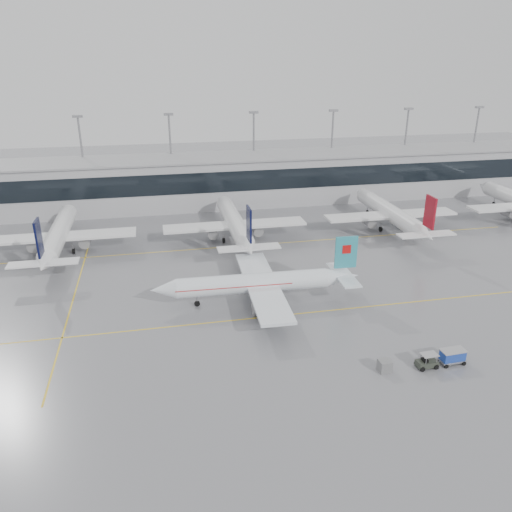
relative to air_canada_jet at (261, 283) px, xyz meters
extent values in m
plane|color=slate|center=(0.62, -5.21, -3.15)|extent=(320.00, 320.00, 0.00)
cube|color=yellow|center=(0.62, -5.21, -3.15)|extent=(120.00, 0.25, 0.01)
cube|color=yellow|center=(0.62, 24.79, -3.15)|extent=(120.00, 0.25, 0.01)
cube|color=yellow|center=(-29.38, 9.79, -3.15)|extent=(0.25, 60.00, 0.01)
cube|color=#A1A1A5|center=(0.62, 56.79, 2.85)|extent=(180.00, 15.00, 12.00)
cube|color=black|center=(0.62, 49.24, 4.35)|extent=(180.00, 0.20, 5.00)
cube|color=gray|center=(0.62, 56.79, 9.05)|extent=(182.00, 16.00, 0.40)
cylinder|color=gray|center=(-32.38, 62.79, 7.85)|extent=(0.50, 0.50, 22.00)
cube|color=gray|center=(-32.38, 62.79, 19.15)|extent=(2.40, 1.00, 0.60)
cylinder|color=gray|center=(-10.38, 62.79, 7.85)|extent=(0.50, 0.50, 22.00)
cube|color=gray|center=(-10.38, 62.79, 19.15)|extent=(2.40, 1.00, 0.60)
cylinder|color=gray|center=(11.62, 62.79, 7.85)|extent=(0.50, 0.50, 22.00)
cube|color=gray|center=(11.62, 62.79, 19.15)|extent=(2.40, 1.00, 0.60)
cylinder|color=gray|center=(33.62, 62.79, 7.85)|extent=(0.50, 0.50, 22.00)
cube|color=gray|center=(33.62, 62.79, 19.15)|extent=(2.40, 1.00, 0.60)
cylinder|color=gray|center=(55.62, 62.79, 7.85)|extent=(0.50, 0.50, 22.00)
cube|color=gray|center=(55.62, 62.79, 19.15)|extent=(2.40, 1.00, 0.60)
cylinder|color=gray|center=(77.62, 62.79, 7.85)|extent=(0.50, 0.50, 22.00)
cube|color=gray|center=(77.62, 62.79, 19.15)|extent=(2.40, 1.00, 0.60)
cylinder|color=white|center=(-1.32, 0.04, 0.12)|extent=(23.66, 3.88, 3.09)
cone|color=white|center=(-15.10, 0.51, 0.12)|extent=(4.10, 3.22, 3.09)
cone|color=white|center=(13.26, -0.45, 0.12)|extent=(5.70, 3.28, 3.09)
cube|color=white|center=(0.18, -0.01, -0.28)|extent=(5.86, 25.68, 0.45)
cube|color=white|center=(13.46, -0.45, 0.42)|extent=(3.13, 9.91, 0.25)
cube|color=teal|center=(13.66, -0.46, 4.30)|extent=(3.61, 0.47, 5.27)
cylinder|color=gray|center=(-0.48, -4.79, -1.78)|extent=(3.67, 2.22, 2.10)
cylinder|color=gray|center=(-0.16, 4.81, -1.78)|extent=(3.67, 2.22, 2.10)
cylinder|color=gray|center=(-10.10, 0.34, -2.06)|extent=(0.20, 0.20, 1.28)
cylinder|color=black|center=(-10.10, 0.34, -2.70)|extent=(0.91, 0.33, 0.90)
cylinder|color=gray|center=(1.09, -2.64, -1.96)|extent=(0.24, 0.24, 1.28)
cylinder|color=black|center=(1.09, -2.64, -2.60)|extent=(1.11, 0.49, 1.10)
cylinder|color=gray|center=(1.27, 2.56, -1.96)|extent=(0.24, 0.24, 1.28)
cylinder|color=black|center=(1.27, 2.56, -2.60)|extent=(1.11, 0.49, 1.10)
cube|color=#B70F0F|center=(13.66, -0.46, 4.87)|extent=(1.41, 0.50, 1.40)
cube|color=#B70F0F|center=(-4.32, 0.15, 0.32)|extent=(18.09, 3.73, 0.12)
cylinder|color=white|center=(-34.38, 29.79, 0.65)|extent=(3.59, 27.36, 3.59)
cone|color=white|center=(-34.38, 45.47, 0.65)|extent=(3.59, 4.00, 3.59)
cone|color=white|center=(-34.38, 13.31, 0.65)|extent=(3.59, 5.60, 3.59)
cube|color=white|center=(-34.38, 28.29, 0.25)|extent=(29.64, 5.00, 0.45)
cube|color=white|center=(-34.38, 13.11, 0.95)|extent=(11.40, 2.80, 0.25)
cube|color=black|center=(-34.38, 12.91, 5.50)|extent=(0.35, 3.60, 6.12)
cylinder|color=gray|center=(-39.18, 28.79, -1.25)|extent=(2.10, 3.60, 2.10)
cylinder|color=gray|center=(-29.58, 28.79, -1.25)|extent=(2.10, 3.60, 2.10)
cylinder|color=gray|center=(-34.38, 40.47, -1.92)|extent=(0.20, 0.20, 1.56)
cylinder|color=black|center=(-34.38, 40.47, -2.70)|extent=(0.30, 0.90, 0.90)
cylinder|color=gray|center=(-36.98, 27.29, -1.82)|extent=(0.24, 0.24, 1.56)
cylinder|color=black|center=(-36.98, 27.29, -2.60)|extent=(0.45, 1.10, 1.10)
cylinder|color=gray|center=(-31.78, 27.29, -1.82)|extent=(0.24, 0.24, 1.56)
cylinder|color=black|center=(-31.78, 27.29, -2.60)|extent=(0.45, 1.10, 1.10)
cylinder|color=white|center=(0.62, 29.79, 0.65)|extent=(3.59, 27.36, 3.59)
cone|color=white|center=(0.62, 45.47, 0.65)|extent=(3.59, 4.00, 3.59)
cone|color=white|center=(0.62, 13.31, 0.65)|extent=(3.59, 5.60, 3.59)
cube|color=white|center=(0.62, 28.29, 0.25)|extent=(29.64, 5.00, 0.45)
cube|color=white|center=(0.62, 13.11, 0.95)|extent=(11.40, 2.80, 0.25)
cube|color=black|center=(0.62, 12.91, 5.50)|extent=(0.35, 3.60, 6.12)
cylinder|color=gray|center=(-4.18, 28.79, -1.25)|extent=(2.10, 3.60, 2.10)
cylinder|color=gray|center=(5.42, 28.79, -1.25)|extent=(2.10, 3.60, 2.10)
cylinder|color=gray|center=(0.62, 40.47, -1.92)|extent=(0.20, 0.20, 1.56)
cylinder|color=black|center=(0.62, 40.47, -2.70)|extent=(0.30, 0.90, 0.90)
cylinder|color=gray|center=(-1.98, 27.29, -1.82)|extent=(0.24, 0.24, 1.56)
cylinder|color=black|center=(-1.98, 27.29, -2.60)|extent=(0.45, 1.10, 1.10)
cylinder|color=gray|center=(3.22, 27.29, -1.82)|extent=(0.24, 0.24, 1.56)
cylinder|color=black|center=(3.22, 27.29, -2.60)|extent=(0.45, 1.10, 1.10)
cylinder|color=white|center=(35.62, 29.79, 0.65)|extent=(3.59, 27.36, 3.59)
cone|color=white|center=(35.62, 45.47, 0.65)|extent=(3.59, 4.00, 3.59)
cone|color=white|center=(35.62, 13.31, 0.65)|extent=(3.59, 5.60, 3.59)
cube|color=white|center=(35.62, 28.29, 0.25)|extent=(29.64, 5.00, 0.45)
cube|color=white|center=(35.62, 13.11, 0.95)|extent=(11.40, 2.80, 0.25)
cube|color=maroon|center=(35.62, 12.91, 5.50)|extent=(0.35, 3.60, 6.12)
cylinder|color=gray|center=(30.82, 28.79, -1.25)|extent=(2.10, 3.60, 2.10)
cylinder|color=gray|center=(40.42, 28.79, -1.25)|extent=(2.10, 3.60, 2.10)
cylinder|color=gray|center=(35.62, 40.47, -1.92)|extent=(0.20, 0.20, 1.56)
cylinder|color=black|center=(35.62, 40.47, -2.70)|extent=(0.30, 0.90, 0.90)
cylinder|color=gray|center=(33.02, 27.29, -1.82)|extent=(0.24, 0.24, 1.56)
cylinder|color=black|center=(33.02, 27.29, -2.60)|extent=(0.45, 1.10, 1.10)
cylinder|color=gray|center=(38.22, 27.29, -1.82)|extent=(0.24, 0.24, 1.56)
cylinder|color=black|center=(38.22, 27.29, -2.60)|extent=(0.45, 1.10, 1.10)
cone|color=white|center=(70.62, 45.47, 0.65)|extent=(3.59, 4.00, 3.59)
cylinder|color=gray|center=(65.82, 28.79, -1.25)|extent=(2.10, 3.60, 2.10)
cylinder|color=gray|center=(70.62, 40.47, -1.92)|extent=(0.20, 0.20, 1.56)
cylinder|color=black|center=(70.62, 40.47, -2.70)|extent=(0.30, 0.90, 0.90)
cube|color=#2C3128|center=(16.52, -21.87, -2.56)|extent=(2.66, 1.52, 0.76)
cube|color=gray|center=(16.74, -21.86, -1.29)|extent=(2.12, 1.50, 0.06)
cube|color=black|center=(16.20, -21.89, -2.07)|extent=(0.58, 0.89, 0.43)
cylinder|color=gray|center=(18.47, -21.79, -2.61)|extent=(1.30, 0.14, 0.09)
cylinder|color=gray|center=(16.01, -22.49, -1.80)|extent=(0.09, 0.09, 0.97)
cylinder|color=gray|center=(15.95, -21.30, -1.80)|extent=(0.09, 0.09, 0.97)
cylinder|color=gray|center=(17.52, -22.43, -1.80)|extent=(0.09, 0.09, 0.97)
cylinder|color=gray|center=(17.47, -21.24, -1.80)|extent=(0.09, 0.09, 0.97)
cylinder|color=black|center=(15.58, -22.62, -2.83)|extent=(0.66, 0.24, 0.65)
cylinder|color=black|center=(15.52, -21.21, -2.83)|extent=(0.66, 0.24, 0.65)
cylinder|color=black|center=(17.53, -22.53, -2.83)|extent=(0.66, 0.24, 0.65)
cylinder|color=black|center=(17.46, -21.13, -2.83)|extent=(0.66, 0.24, 0.65)
cube|color=gray|center=(20.12, -21.71, -2.68)|extent=(3.24, 1.73, 0.19)
cube|color=#1D3B9E|center=(20.12, -21.71, -1.93)|extent=(3.03, 1.61, 1.27)
cube|color=gray|center=(20.12, -21.71, -1.25)|extent=(3.25, 1.83, 0.11)
cylinder|color=black|center=(18.88, -22.56, -2.89)|extent=(0.54, 0.21, 0.53)
cylinder|color=black|center=(18.81, -20.98, -2.89)|extent=(0.54, 0.21, 0.53)
cylinder|color=black|center=(21.42, -22.45, -2.89)|extent=(0.54, 0.21, 0.53)
cylinder|color=black|center=(21.35, -20.87, -2.89)|extent=(0.54, 0.21, 0.53)
cube|color=slate|center=(11.01, -21.52, -2.39)|extent=(1.57, 1.47, 1.52)
camera|label=1|loc=(-15.14, -69.16, 33.45)|focal=35.00mm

